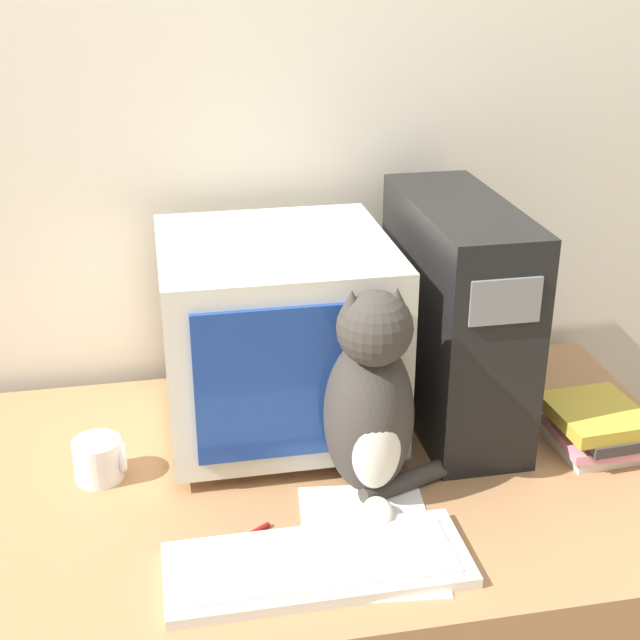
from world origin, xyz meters
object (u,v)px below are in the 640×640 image
crt_monitor (277,335)px  pen (233,544)px  keyboard (317,564)px  cat (371,404)px  computer_tower (455,314)px  mug (100,459)px  book_stack (595,427)px

crt_monitor → pen: size_ratio=3.30×
keyboard → cat: bearing=56.1°
keyboard → pen: size_ratio=3.62×
computer_tower → mug: bearing=-171.7°
keyboard → crt_monitor: bearing=89.2°
keyboard → mug: 0.46m
crt_monitor → cat: cat is taller
keyboard → pen: 0.15m
cat → pen: (-0.25, -0.11, -0.17)m
cat → book_stack: cat is taller
book_stack → cat: bearing=-173.1°
pen → mug: (-0.21, 0.24, 0.03)m
crt_monitor → cat: bearing=-63.7°
crt_monitor → pen: (-0.13, -0.35, -0.19)m
mug → cat: bearing=-15.6°
computer_tower → pen: (-0.47, -0.34, -0.21)m
cat → pen: cat is taller
computer_tower → book_stack: 0.33m
computer_tower → keyboard: computer_tower is taller
computer_tower → keyboard: bearing=-130.0°
mug → crt_monitor: bearing=19.3°
computer_tower → keyboard: (-0.35, -0.42, -0.21)m
book_stack → pen: size_ratio=1.53×
pen → keyboard: bearing=-34.0°
keyboard → book_stack: (0.58, 0.24, 0.03)m
mug → pen: bearing=-48.3°
keyboard → cat: 0.28m
computer_tower → book_stack: computer_tower is taller
computer_tower → book_stack: size_ratio=2.35×
book_stack → pen: 0.72m
crt_monitor → cat: (0.12, -0.25, -0.03)m
cat → pen: bearing=-153.2°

